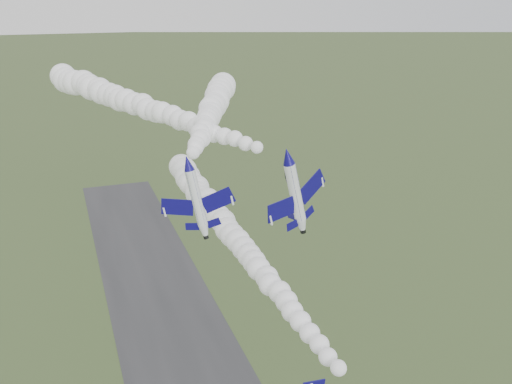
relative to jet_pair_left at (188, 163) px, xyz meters
The scene contains 5 objects.
smoke_trail_jet_lead 21.29m from the jet_pair_left, 48.59° to the left, with size 5.07×68.76×5.07m, color white, non-canonical shape.
jet_pair_left is the anchor object (origin of this frame).
smoke_trail_jet_pair_left 30.20m from the jet_pair_left, 68.91° to the left, with size 5.54×55.78×5.54m, color white, non-canonical shape.
jet_pair_right 13.95m from the jet_pair_left, ahead, with size 11.19×13.34×4.36m.
smoke_trail_jet_pair_right 37.53m from the jet_pair_left, 90.67° to the left, with size 5.65×71.96×5.65m, color white, non-canonical shape.
Camera 1 is at (-18.35, -48.24, 68.80)m, focal length 40.00 mm.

